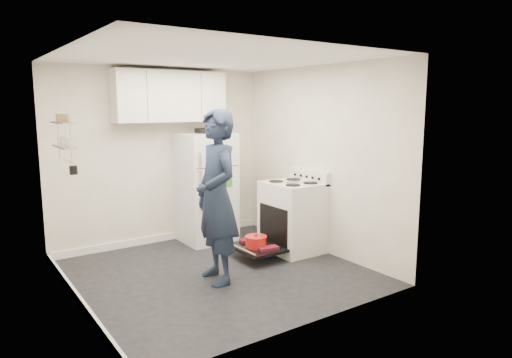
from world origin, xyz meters
TOP-DOWN VIEW (x-y plane):
  - room at (-0.03, 0.03)m, footprint 3.21×3.21m
  - electric_range at (1.26, 0.15)m, footprint 0.66×0.76m
  - open_oven_door at (0.67, 0.14)m, footprint 0.55×0.70m
  - refrigerator at (0.54, 1.25)m, footprint 0.72×0.74m
  - upper_cabinets at (0.10, 1.43)m, footprint 1.60×0.33m
  - wall_shelf_rack at (-1.52, 0.49)m, footprint 0.14×0.60m
  - person at (-0.12, -0.22)m, footprint 0.53×0.75m

SIDE VIEW (x-z plane):
  - open_oven_door at x=0.67m, z-range 0.08..0.30m
  - electric_range at x=1.26m, z-range -0.08..1.02m
  - refrigerator at x=0.54m, z-range -0.03..1.63m
  - person at x=-0.12m, z-range 0.00..1.94m
  - room at x=-0.03m, z-range -0.05..2.46m
  - wall_shelf_rack at x=-1.52m, z-range 1.37..1.98m
  - upper_cabinets at x=0.10m, z-range 1.75..2.45m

